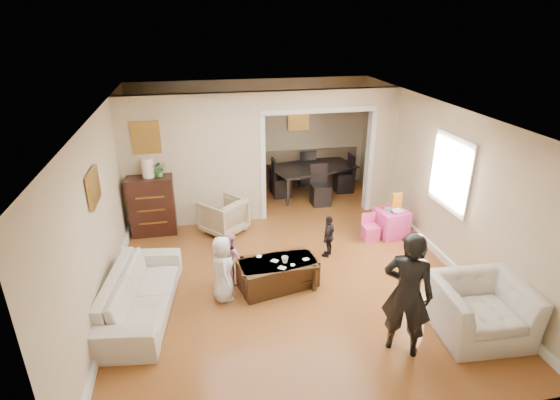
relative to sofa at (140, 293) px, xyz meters
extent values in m
plane|color=#985227|center=(2.25, 1.00, -0.31)|extent=(7.00, 7.00, 0.00)
cube|color=tan|center=(0.88, 2.80, 0.99)|extent=(2.75, 0.18, 2.60)
cube|color=tan|center=(4.73, 2.80, 0.99)|extent=(0.55, 0.18, 2.60)
cube|color=tan|center=(3.35, 2.80, 2.11)|extent=(2.22, 0.18, 0.35)
cube|color=white|center=(4.98, 0.60, 1.24)|extent=(0.03, 0.95, 1.10)
cube|color=brown|center=(0.05, 2.70, 1.54)|extent=(0.45, 0.03, 0.55)
cube|color=brown|center=(-0.46, 0.40, 1.49)|extent=(0.03, 0.55, 0.40)
cube|color=brown|center=(3.35, 4.44, 1.39)|extent=(0.45, 0.03, 0.55)
imported|color=beige|center=(0.00, 0.00, 0.00)|extent=(1.12, 2.23, 0.62)
imported|color=#C3AE87|center=(1.35, 2.27, 0.03)|extent=(1.04, 1.04, 0.68)
imported|color=beige|center=(4.41, -1.35, 0.06)|extent=(1.22, 1.09, 0.75)
cube|color=black|center=(0.04, 2.53, 0.26)|extent=(0.83, 0.47, 1.15)
cylinder|color=#FFECCF|center=(0.04, 2.53, 1.01)|extent=(0.22, 0.22, 0.36)
imported|color=#387B36|center=(0.24, 2.53, 0.99)|extent=(0.28, 0.24, 0.31)
cube|color=#392312|center=(2.03, 0.25, -0.09)|extent=(1.28, 0.83, 0.44)
imported|color=silver|center=(2.13, 0.20, 0.18)|extent=(0.12, 0.12, 0.10)
cube|color=#E03B95|center=(4.48, 1.51, -0.06)|extent=(0.61, 0.61, 0.51)
cube|color=yellow|center=(4.60, 1.61, 0.35)|extent=(0.21, 0.10, 0.30)
cylinder|color=teal|center=(4.38, 1.46, 0.24)|extent=(0.08, 0.08, 0.08)
cube|color=red|center=(4.36, 1.63, 0.23)|extent=(0.10, 0.09, 0.05)
imported|color=white|center=(4.53, 1.39, 0.23)|extent=(0.25, 0.25, 0.05)
imported|color=black|center=(3.58, 3.85, 0.02)|extent=(2.12, 1.50, 0.67)
imported|color=black|center=(3.29, -1.43, 0.52)|extent=(0.73, 0.68, 1.67)
imported|color=silver|center=(1.18, 0.10, 0.20)|extent=(0.35, 0.51, 1.02)
imported|color=pink|center=(1.33, 0.55, 0.11)|extent=(0.49, 0.52, 0.84)
imported|color=black|center=(3.08, 1.00, 0.07)|extent=(0.42, 0.47, 0.77)
cube|color=white|center=(2.23, 0.10, 0.13)|extent=(0.06, 0.08, 0.00)
cube|color=white|center=(2.05, 0.05, 0.13)|extent=(0.14, 0.14, 0.00)
cube|color=white|center=(1.98, 0.27, 0.13)|extent=(0.13, 0.13, 0.00)
cube|color=white|center=(1.77, 0.46, 0.13)|extent=(0.10, 0.11, 0.00)
cube|color=white|center=(2.47, 0.23, 0.13)|extent=(0.11, 0.10, 0.00)
camera|label=1|loc=(0.91, -5.43, 3.63)|focal=28.04mm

